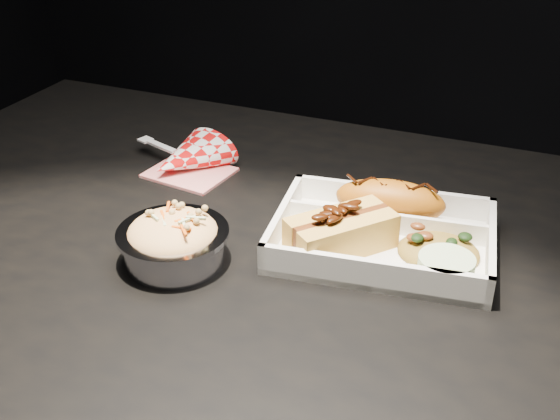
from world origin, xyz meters
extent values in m
cube|color=black|center=(0.00, 0.00, 0.73)|extent=(1.20, 0.80, 0.03)
cylinder|color=black|center=(-0.55, 0.35, 0.36)|extent=(0.05, 0.05, 0.72)
cube|color=white|center=(0.13, 0.05, 0.75)|extent=(0.27, 0.21, 0.01)
cube|color=white|center=(0.11, 0.13, 0.77)|extent=(0.25, 0.04, 0.04)
cube|color=white|center=(0.14, -0.04, 0.77)|extent=(0.25, 0.04, 0.04)
cube|color=white|center=(0.01, 0.03, 0.77)|extent=(0.03, 0.18, 0.04)
cube|color=white|center=(0.25, 0.06, 0.77)|extent=(0.03, 0.18, 0.04)
cube|color=white|center=(0.12, 0.07, 0.77)|extent=(0.23, 0.04, 0.03)
ellipsoid|color=#B56112|center=(0.12, 0.10, 0.78)|extent=(0.14, 0.07, 0.05)
cube|color=#E4AF4D|center=(0.10, 0.01, 0.78)|extent=(0.10, 0.11, 0.04)
cube|color=#E4AF4D|center=(0.07, 0.03, 0.78)|extent=(0.10, 0.11, 0.04)
cylinder|color=brown|center=(0.08, 0.02, 0.79)|extent=(0.10, 0.11, 0.03)
ellipsoid|color=olive|center=(0.19, 0.05, 0.77)|extent=(0.10, 0.09, 0.03)
cylinder|color=beige|center=(0.21, 0.00, 0.77)|extent=(0.06, 0.06, 0.03)
cylinder|color=silver|center=(-0.08, -0.07, 0.77)|extent=(0.11, 0.11, 0.04)
cylinder|color=silver|center=(-0.08, -0.07, 0.79)|extent=(0.13, 0.13, 0.01)
ellipsoid|color=beige|center=(-0.08, -0.07, 0.79)|extent=(0.10, 0.10, 0.04)
cube|color=red|center=(-0.18, 0.13, 0.75)|extent=(0.12, 0.10, 0.00)
cone|color=red|center=(-0.19, 0.14, 0.77)|extent=(0.13, 0.14, 0.10)
cube|color=white|center=(-0.24, 0.16, 0.77)|extent=(0.06, 0.03, 0.00)
cube|color=white|center=(-0.27, 0.17, 0.77)|extent=(0.02, 0.02, 0.00)
camera|label=1|loc=(0.28, -0.64, 1.19)|focal=45.00mm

